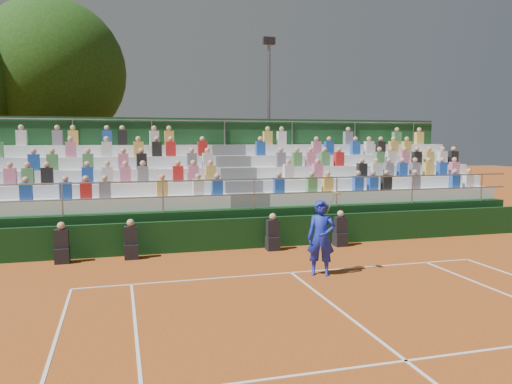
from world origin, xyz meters
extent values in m
plane|color=#A9511C|center=(0.00, 0.00, 0.00)|extent=(90.00, 90.00, 0.00)
cube|color=white|center=(0.00, 0.00, 0.01)|extent=(11.00, 0.06, 0.01)
cube|color=white|center=(0.00, -3.20, 0.01)|extent=(0.06, 6.40, 0.01)
cube|color=white|center=(0.00, -5.49, 0.01)|extent=(8.22, 0.06, 0.01)
cube|color=black|center=(0.00, 3.20, 0.50)|extent=(20.00, 0.15, 1.00)
cube|color=black|center=(-5.96, 2.75, 0.22)|extent=(0.40, 0.40, 0.44)
cube|color=black|center=(-5.96, 2.75, 0.70)|extent=(0.38, 0.25, 0.55)
sphere|color=tan|center=(-5.96, 2.75, 1.08)|extent=(0.22, 0.22, 0.22)
cube|color=black|center=(-4.04, 2.75, 0.22)|extent=(0.40, 0.40, 0.44)
cube|color=black|center=(-4.04, 2.75, 0.70)|extent=(0.38, 0.25, 0.55)
sphere|color=tan|center=(-4.04, 2.75, 1.08)|extent=(0.22, 0.22, 0.22)
cube|color=black|center=(0.34, 2.75, 0.22)|extent=(0.40, 0.40, 0.44)
cube|color=black|center=(0.34, 2.75, 0.70)|extent=(0.38, 0.25, 0.55)
sphere|color=tan|center=(0.34, 2.75, 1.08)|extent=(0.22, 0.22, 0.22)
cube|color=black|center=(2.69, 2.75, 0.22)|extent=(0.40, 0.40, 0.44)
cube|color=black|center=(2.69, 2.75, 0.70)|extent=(0.38, 0.25, 0.55)
sphere|color=tan|center=(2.69, 2.75, 1.08)|extent=(0.22, 0.22, 0.22)
cube|color=black|center=(0.00, 6.30, 0.60)|extent=(20.00, 5.20, 1.20)
cube|color=silver|center=(-5.35, 4.62, 1.41)|extent=(9.30, 0.85, 0.42)
cube|color=silver|center=(5.35, 4.62, 1.41)|extent=(9.30, 0.85, 0.42)
cube|color=slate|center=(0.00, 4.62, 1.41)|extent=(1.40, 0.85, 0.42)
cube|color=silver|center=(-5.35, 5.47, 1.83)|extent=(9.30, 0.85, 0.42)
cube|color=silver|center=(5.35, 5.47, 1.83)|extent=(9.30, 0.85, 0.42)
cube|color=slate|center=(0.00, 5.47, 1.83)|extent=(1.40, 0.85, 0.42)
cube|color=silver|center=(-5.35, 6.33, 2.25)|extent=(9.30, 0.85, 0.42)
cube|color=silver|center=(5.35, 6.33, 2.25)|extent=(9.30, 0.85, 0.42)
cube|color=slate|center=(0.00, 6.33, 2.25)|extent=(1.40, 0.85, 0.42)
cube|color=silver|center=(-5.35, 7.17, 2.67)|extent=(9.30, 0.85, 0.42)
cube|color=silver|center=(5.35, 7.17, 2.67)|extent=(9.30, 0.85, 0.42)
cube|color=slate|center=(0.00, 7.17, 2.67)|extent=(1.40, 0.85, 0.42)
cube|color=silver|center=(-5.35, 8.03, 3.09)|extent=(9.30, 0.85, 0.42)
cube|color=silver|center=(5.35, 8.03, 3.09)|extent=(9.30, 0.85, 0.42)
cube|color=slate|center=(0.00, 8.03, 3.09)|extent=(1.40, 0.85, 0.42)
cube|color=#18401E|center=(0.00, 8.55, 2.20)|extent=(20.00, 0.12, 4.40)
cylinder|color=gray|center=(0.00, 3.75, 2.20)|extent=(20.00, 0.05, 0.05)
cylinder|color=gray|center=(0.00, 8.45, 4.30)|extent=(20.00, 0.05, 0.05)
cube|color=#1E4CB2|center=(-7.12, 4.47, 1.90)|extent=(0.36, 0.24, 0.56)
cube|color=#1E4CB2|center=(-5.96, 4.47, 1.90)|extent=(0.36, 0.24, 0.56)
cube|color=red|center=(-5.35, 4.47, 1.90)|extent=(0.36, 0.24, 0.56)
cube|color=slate|center=(-4.78, 4.47, 1.90)|extent=(0.36, 0.24, 0.56)
cube|color=gold|center=(-2.96, 4.47, 1.90)|extent=(0.36, 0.24, 0.56)
cube|color=silver|center=(-1.75, 4.47, 1.90)|extent=(0.36, 0.24, 0.56)
cube|color=#1E4CB2|center=(-1.11, 4.47, 1.90)|extent=(0.36, 0.24, 0.56)
cube|color=pink|center=(-7.70, 5.32, 2.32)|extent=(0.36, 0.24, 0.56)
cube|color=#4C8C4C|center=(-7.18, 5.32, 2.32)|extent=(0.36, 0.24, 0.56)
cube|color=black|center=(-6.60, 5.32, 2.32)|extent=(0.36, 0.24, 0.56)
cube|color=#1E4CB2|center=(-5.34, 5.32, 2.32)|extent=(0.36, 0.24, 0.56)
cube|color=silver|center=(-4.70, 5.32, 2.32)|extent=(0.36, 0.24, 0.56)
cube|color=pink|center=(-4.11, 5.32, 2.32)|extent=(0.36, 0.24, 0.56)
cube|color=slate|center=(-3.53, 5.32, 2.32)|extent=(0.36, 0.24, 0.56)
cube|color=red|center=(-2.33, 5.32, 2.32)|extent=(0.36, 0.24, 0.56)
cube|color=pink|center=(-1.79, 5.32, 2.32)|extent=(0.36, 0.24, 0.56)
cube|color=gold|center=(-1.18, 5.32, 2.32)|extent=(0.36, 0.24, 0.56)
cube|color=#1E4CB2|center=(-7.11, 6.17, 2.74)|extent=(0.36, 0.24, 0.56)
cube|color=#4C8C4C|center=(-6.52, 6.17, 2.74)|extent=(0.36, 0.24, 0.56)
cube|color=#4C8C4C|center=(-5.36, 6.17, 2.74)|extent=(0.36, 0.24, 0.56)
cube|color=pink|center=(-4.16, 6.17, 2.74)|extent=(0.36, 0.24, 0.56)
cube|color=black|center=(-3.53, 6.17, 2.74)|extent=(0.36, 0.24, 0.56)
cube|color=slate|center=(-1.72, 6.17, 2.74)|extent=(0.36, 0.24, 0.56)
cube|color=silver|center=(-1.13, 6.17, 2.74)|extent=(0.36, 0.24, 0.56)
cube|color=pink|center=(-5.98, 7.02, 3.16)|extent=(0.36, 0.24, 0.56)
cube|color=silver|center=(-4.73, 7.02, 3.16)|extent=(0.36, 0.24, 0.56)
cube|color=gold|center=(-3.60, 7.02, 3.16)|extent=(0.36, 0.24, 0.56)
cube|color=black|center=(-2.92, 7.02, 3.16)|extent=(0.36, 0.24, 0.56)
cube|color=red|center=(-2.39, 7.02, 3.16)|extent=(0.36, 0.24, 0.56)
cube|color=red|center=(-1.18, 7.02, 3.16)|extent=(0.36, 0.24, 0.56)
cube|color=silver|center=(-7.75, 7.88, 3.58)|extent=(0.36, 0.24, 0.56)
cube|color=slate|center=(-6.51, 7.88, 3.58)|extent=(0.36, 0.24, 0.56)
cube|color=gold|center=(-5.95, 7.88, 3.58)|extent=(0.36, 0.24, 0.56)
cube|color=#1E4CB2|center=(-4.73, 7.88, 3.58)|extent=(0.36, 0.24, 0.56)
cube|color=black|center=(-4.16, 7.88, 3.58)|extent=(0.36, 0.24, 0.56)
cube|color=silver|center=(-2.95, 7.88, 3.58)|extent=(0.36, 0.24, 0.56)
cube|color=gold|center=(-2.37, 7.88, 3.58)|extent=(0.36, 0.24, 0.56)
cube|color=#1E4CB2|center=(1.11, 4.47, 1.90)|extent=(0.36, 0.24, 0.56)
cube|color=#4C8C4C|center=(2.35, 4.47, 1.90)|extent=(0.36, 0.24, 0.56)
cube|color=gold|center=(2.97, 4.47, 1.90)|extent=(0.36, 0.24, 0.56)
cube|color=#1E4CB2|center=(4.18, 4.47, 1.90)|extent=(0.36, 0.24, 0.56)
cube|color=#1E4CB2|center=(4.79, 4.47, 1.90)|extent=(0.36, 0.24, 0.56)
cube|color=black|center=(5.35, 4.47, 1.90)|extent=(0.36, 0.24, 0.56)
cube|color=slate|center=(6.57, 4.47, 1.90)|extent=(0.36, 0.24, 0.56)
cube|color=#1E4CB2|center=(8.34, 4.47, 1.90)|extent=(0.36, 0.24, 0.56)
cube|color=silver|center=(8.97, 4.47, 1.90)|extent=(0.36, 0.24, 0.56)
cube|color=silver|center=(1.75, 5.32, 2.32)|extent=(0.36, 0.24, 0.56)
cube|color=pink|center=(2.92, 5.32, 2.32)|extent=(0.36, 0.24, 0.56)
cube|color=black|center=(4.77, 5.32, 2.32)|extent=(0.36, 0.24, 0.56)
cube|color=silver|center=(5.37, 5.32, 2.32)|extent=(0.36, 0.24, 0.56)
cube|color=slate|center=(5.93, 5.32, 2.32)|extent=(0.36, 0.24, 0.56)
cube|color=#1E4CB2|center=(6.54, 5.32, 2.32)|extent=(0.36, 0.24, 0.56)
cube|color=slate|center=(7.10, 5.32, 2.32)|extent=(0.36, 0.24, 0.56)
cube|color=gold|center=(7.72, 5.32, 2.32)|extent=(0.36, 0.24, 0.56)
cube|color=#1E4CB2|center=(8.36, 5.32, 2.32)|extent=(0.36, 0.24, 0.56)
cube|color=pink|center=(8.94, 5.32, 2.32)|extent=(0.36, 0.24, 0.56)
cube|color=slate|center=(1.72, 6.17, 2.74)|extent=(0.36, 0.24, 0.56)
cube|color=#4C8C4C|center=(2.40, 6.17, 2.74)|extent=(0.36, 0.24, 0.56)
cube|color=pink|center=(2.96, 6.17, 2.74)|extent=(0.36, 0.24, 0.56)
cube|color=#4C8C4C|center=(3.56, 6.17, 2.74)|extent=(0.36, 0.24, 0.56)
cube|color=red|center=(4.19, 6.17, 2.74)|extent=(0.36, 0.24, 0.56)
cube|color=#4C8C4C|center=(5.98, 6.17, 2.74)|extent=(0.36, 0.24, 0.56)
cube|color=silver|center=(6.50, 6.17, 2.74)|extent=(0.36, 0.24, 0.56)
cube|color=pink|center=(7.15, 6.17, 2.74)|extent=(0.36, 0.24, 0.56)
cube|color=black|center=(7.73, 6.17, 2.74)|extent=(0.36, 0.24, 0.56)
cube|color=gold|center=(8.32, 6.17, 2.74)|extent=(0.36, 0.24, 0.56)
cube|color=silver|center=(8.97, 6.17, 2.74)|extent=(0.36, 0.24, 0.56)
cube|color=black|center=(9.51, 6.17, 2.74)|extent=(0.36, 0.24, 0.56)
cube|color=#1E4CB2|center=(1.15, 7.02, 3.16)|extent=(0.36, 0.24, 0.56)
cube|color=pink|center=(3.56, 7.02, 3.16)|extent=(0.36, 0.24, 0.56)
cube|color=#1E4CB2|center=(4.12, 7.02, 3.16)|extent=(0.36, 0.24, 0.56)
cube|color=#1E4CB2|center=(5.32, 7.02, 3.16)|extent=(0.36, 0.24, 0.56)
cube|color=silver|center=(5.95, 7.02, 3.16)|extent=(0.36, 0.24, 0.56)
cube|color=black|center=(6.51, 7.02, 3.16)|extent=(0.36, 0.24, 0.56)
cube|color=gold|center=(7.13, 7.02, 3.16)|extent=(0.36, 0.24, 0.56)
cube|color=gold|center=(7.77, 7.02, 3.16)|extent=(0.36, 0.24, 0.56)
cube|color=gold|center=(1.71, 7.88, 3.58)|extent=(0.36, 0.24, 0.56)
cube|color=silver|center=(2.33, 7.88, 3.58)|extent=(0.36, 0.24, 0.56)
cube|color=slate|center=(5.39, 7.88, 3.58)|extent=(0.36, 0.24, 0.56)
cube|color=#4C8C4C|center=(7.79, 7.88, 3.58)|extent=(0.36, 0.24, 0.56)
cube|color=gold|center=(8.93, 7.88, 3.58)|extent=(0.36, 0.24, 0.56)
imported|color=#1826B4|center=(0.67, -0.39, 0.98)|extent=(0.85, 0.72, 1.96)
cylinder|color=gray|center=(0.92, -0.39, 1.85)|extent=(0.26, 0.03, 0.51)
cylinder|color=#E5D866|center=(1.07, -0.39, 2.15)|extent=(0.26, 0.28, 0.14)
cylinder|color=#3B2415|center=(-7.37, 14.54, 1.98)|extent=(0.50, 0.50, 3.96)
sphere|color=#19390F|center=(-7.37, 14.54, 6.81)|extent=(7.13, 7.13, 7.13)
cylinder|color=gray|center=(3.09, 12.23, 4.13)|extent=(0.16, 0.16, 8.25)
cube|color=black|center=(3.09, 12.23, 8.43)|extent=(0.60, 0.25, 0.35)
camera|label=1|loc=(-4.33, -12.19, 3.52)|focal=35.00mm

